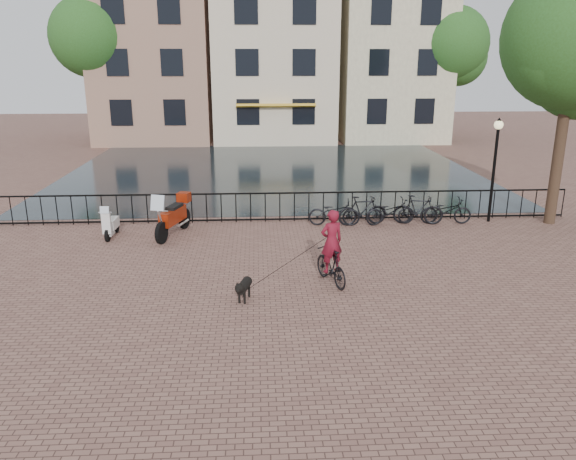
{
  "coord_description": "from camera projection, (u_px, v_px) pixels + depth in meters",
  "views": [
    {
      "loc": [
        -0.77,
        -10.61,
        5.34
      ],
      "look_at": [
        0.0,
        3.0,
        1.2
      ],
      "focal_mm": 35.0,
      "sensor_mm": 36.0,
      "label": 1
    }
  ],
  "objects": [
    {
      "name": "parked_bike_0",
      "position": [
        334.0,
        212.0,
        18.77
      ],
      "size": [
        1.77,
        0.77,
        0.9
      ],
      "primitive_type": "imported",
      "rotation": [
        0.0,
        0.0,
        1.47
      ],
      "color": "black",
      "rests_on": "ground"
    },
    {
      "name": "railing",
      "position": [
        280.0,
        207.0,
        19.23
      ],
      "size": [
        20.0,
        0.05,
        1.02
      ],
      "color": "black",
      "rests_on": "ground"
    },
    {
      "name": "parked_bike_4",
      "position": [
        446.0,
        211.0,
        18.97
      ],
      "size": [
        1.75,
        0.71,
        0.9
      ],
      "primitive_type": "imported",
      "rotation": [
        0.0,
        0.0,
        1.51
      ],
      "color": "black",
      "rests_on": "ground"
    },
    {
      "name": "canal_house_mid",
      "position": [
        273.0,
        52.0,
        38.71
      ],
      "size": [
        8.0,
        9.5,
        11.8
      ],
      "color": "beige",
      "rests_on": "ground"
    },
    {
      "name": "cyclist",
      "position": [
        331.0,
        251.0,
        13.75
      ],
      "size": [
        0.97,
        1.68,
        2.21
      ],
      "rotation": [
        0.0,
        0.0,
        3.48
      ],
      "color": "black",
      "rests_on": "ground"
    },
    {
      "name": "tree_far_right",
      "position": [
        452.0,
        44.0,
        36.33
      ],
      "size": [
        4.76,
        4.76,
        8.76
      ],
      "color": "black",
      "rests_on": "ground"
    },
    {
      "name": "parked_bike_2",
      "position": [
        390.0,
        212.0,
        18.87
      ],
      "size": [
        1.78,
        0.83,
        0.9
      ],
      "primitive_type": "imported",
      "rotation": [
        0.0,
        0.0,
        1.71
      ],
      "color": "black",
      "rests_on": "ground"
    },
    {
      "name": "parked_bike_3",
      "position": [
        418.0,
        210.0,
        18.91
      ],
      "size": [
        1.72,
        0.74,
        1.0
      ],
      "primitive_type": "imported",
      "rotation": [
        0.0,
        0.0,
        1.4
      ],
      "color": "black",
      "rests_on": "ground"
    },
    {
      "name": "canal_water",
      "position": [
        272.0,
        171.0,
        28.26
      ],
      "size": [
        20.0,
        20.0,
        0.0
      ],
      "primitive_type": "plane",
      "color": "black",
      "rests_on": "ground"
    },
    {
      "name": "scooter",
      "position": [
        111.0,
        219.0,
        17.52
      ],
      "size": [
        0.4,
        1.25,
        1.15
      ],
      "rotation": [
        0.0,
        0.0,
        -0.04
      ],
      "color": "silver",
      "rests_on": "ground"
    },
    {
      "name": "canal_house_left",
      "position": [
        156.0,
        44.0,
        38.13
      ],
      "size": [
        7.5,
        9.0,
        12.8
      ],
      "color": "#976C57",
      "rests_on": "ground"
    },
    {
      "name": "ground",
      "position": [
        296.0,
        326.0,
        11.73
      ],
      "size": [
        100.0,
        100.0,
        0.0
      ],
      "primitive_type": "plane",
      "color": "brown",
      "rests_on": "ground"
    },
    {
      "name": "canal_house_right",
      "position": [
        388.0,
        40.0,
        38.92
      ],
      "size": [
        7.0,
        9.0,
        13.3
      ],
      "color": "tan",
      "rests_on": "ground"
    },
    {
      "name": "lamp_post",
      "position": [
        496.0,
        153.0,
        18.69
      ],
      "size": [
        0.3,
        0.3,
        3.45
      ],
      "color": "black",
      "rests_on": "ground"
    },
    {
      "name": "dog",
      "position": [
        244.0,
        288.0,
        12.94
      ],
      "size": [
        0.49,
        0.89,
        0.58
      ],
      "rotation": [
        0.0,
        0.0,
        -0.26
      ],
      "color": "black",
      "rests_on": "ground"
    },
    {
      "name": "tree_near_right",
      "position": [
        575.0,
        39.0,
        17.47
      ],
      "size": [
        4.48,
        4.48,
        8.24
      ],
      "color": "black",
      "rests_on": "ground"
    },
    {
      "name": "tree_far_left",
      "position": [
        91.0,
        37.0,
        34.98
      ],
      "size": [
        5.04,
        5.04,
        9.27
      ],
      "color": "black",
      "rests_on": "ground"
    },
    {
      "name": "motorcycle",
      "position": [
        173.0,
        212.0,
        17.58
      ],
      "size": [
        1.15,
        2.25,
        1.56
      ],
      "rotation": [
        0.0,
        0.0,
        -0.3
      ],
      "color": "#98230B",
      "rests_on": "ground"
    },
    {
      "name": "parked_bike_1",
      "position": [
        362.0,
        211.0,
        18.8
      ],
      "size": [
        1.71,
        0.7,
        1.0
      ],
      "primitive_type": "imported",
      "rotation": [
        0.0,
        0.0,
        1.71
      ],
      "color": "black",
      "rests_on": "ground"
    }
  ]
}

